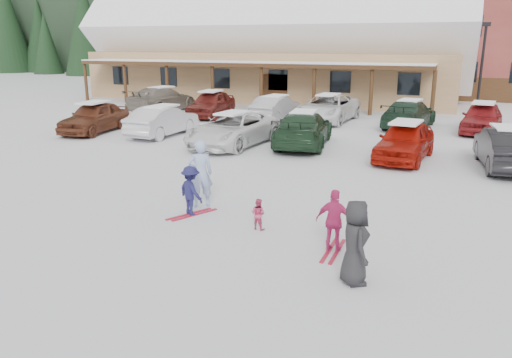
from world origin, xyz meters
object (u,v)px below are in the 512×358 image
at_px(parked_car_10, 328,108).
at_px(parked_car_12, 482,118).
at_px(adult_skier, 200,174).
at_px(parked_car_7, 162,99).
at_px(parked_car_2, 233,129).
at_px(parked_car_9, 276,108).
at_px(bystander_dark, 355,242).
at_px(parked_car_11, 409,114).
at_px(child_navy, 191,191).
at_px(toddler_red, 258,214).
at_px(parked_car_1, 163,121).
at_px(day_lodge, 273,48).
at_px(parked_car_8, 211,104).
at_px(child_magenta, 335,221).
at_px(parked_car_3, 303,129).
at_px(lamp_post, 482,62).
at_px(parked_car_5, 506,148).
at_px(parked_car_4, 405,141).
at_px(parked_car_0, 94,117).

relative_size(parked_car_10, parked_car_12, 1.25).
xyz_separation_m(adult_skier, parked_car_7, (-11.50, 16.43, -0.15)).
height_order(parked_car_2, parked_car_9, parked_car_2).
relative_size(bystander_dark, parked_car_11, 0.32).
height_order(child_navy, bystander_dark, bystander_dark).
bearing_deg(parked_car_7, bystander_dark, 136.35).
bearing_deg(toddler_red, parked_car_1, -38.78).
bearing_deg(day_lodge, bystander_dark, -67.41).
xyz_separation_m(parked_car_10, parked_car_11, (4.47, -0.50, -0.04)).
bearing_deg(adult_skier, day_lodge, -112.36).
xyz_separation_m(child_navy, parked_car_8, (-7.53, 16.14, 0.12)).
height_order(child_magenta, bystander_dark, bystander_dark).
relative_size(parked_car_8, parked_car_11, 0.90).
distance_m(parked_car_3, parked_car_12, 9.73).
distance_m(parked_car_8, parked_car_12, 14.97).
distance_m(adult_skier, parked_car_11, 16.12).
distance_m(lamp_post, parked_car_7, 20.39).
height_order(parked_car_10, parked_car_12, parked_car_10).
bearing_deg(parked_car_7, toddler_red, 134.26).
bearing_deg(parked_car_10, parked_car_5, -39.99).
bearing_deg(parked_car_10, parked_car_8, -169.88).
relative_size(adult_skier, parked_car_5, 0.41).
relative_size(parked_car_3, parked_car_5, 1.15).
bearing_deg(parked_car_1, adult_skier, 129.57).
bearing_deg(adult_skier, parked_car_3, -129.84).
bearing_deg(parked_car_2, adult_skier, -65.94).
xyz_separation_m(parked_car_1, parked_car_11, (10.79, 6.72, 0.01)).
bearing_deg(parked_car_4, lamp_post, 85.58).
distance_m(lamp_post, bystander_dark, 26.51).
relative_size(parked_car_5, parked_car_7, 0.83).
height_order(toddler_red, parked_car_7, parked_car_7).
bearing_deg(parked_car_2, lamp_post, 62.35).
distance_m(day_lodge, parked_car_10, 13.25).
bearing_deg(parked_car_11, parked_car_3, 67.99).
height_order(parked_car_0, parked_car_5, parked_car_0).
bearing_deg(parked_car_3, toddler_red, 92.85).
height_order(parked_car_2, parked_car_5, parked_car_5).
bearing_deg(parked_car_2, parked_car_5, 5.05).
xyz_separation_m(parked_car_5, parked_car_9, (-11.46, 7.90, -0.04)).
height_order(parked_car_2, parked_car_7, parked_car_7).
distance_m(parked_car_0, parked_car_12, 19.26).
bearing_deg(adult_skier, parked_car_0, -77.23).
relative_size(parked_car_5, parked_car_11, 0.89).
bearing_deg(parked_car_11, parked_car_5, 125.09).
relative_size(parked_car_9, parked_car_12, 0.96).
relative_size(lamp_post, child_magenta, 3.98).
height_order(lamp_post, parked_car_1, lamp_post).
relative_size(adult_skier, parked_car_10, 0.34).
bearing_deg(bystander_dark, parked_car_11, -27.16).
distance_m(child_magenta, parked_car_2, 11.72).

